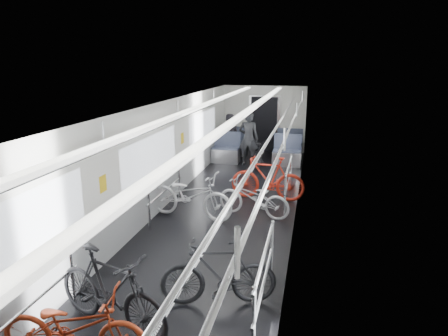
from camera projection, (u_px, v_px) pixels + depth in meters
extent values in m
cube|color=black|center=(220.00, 222.00, 8.34)|extent=(3.00, 14.00, 0.01)
cube|color=white|center=(220.00, 107.00, 7.71)|extent=(3.00, 14.00, 0.02)
cube|color=silver|center=(151.00, 163.00, 8.34)|extent=(0.02, 14.00, 2.40)
cube|color=silver|center=(296.00, 171.00, 7.70)|extent=(0.02, 14.00, 2.40)
cube|color=silver|center=(264.00, 119.00, 14.62)|extent=(3.00, 0.02, 2.40)
cube|color=white|center=(220.00, 222.00, 8.33)|extent=(0.08, 13.80, 0.01)
cube|color=gray|center=(154.00, 197.00, 8.53)|extent=(0.01, 13.90, 0.90)
cube|color=gray|center=(293.00, 207.00, 7.91)|extent=(0.01, 13.90, 0.90)
cube|color=white|center=(152.00, 153.00, 8.29)|extent=(0.01, 10.80, 0.75)
cube|color=white|center=(295.00, 161.00, 7.66)|extent=(0.01, 10.80, 0.75)
cube|color=white|center=(193.00, 109.00, 7.84)|extent=(0.14, 13.40, 0.05)
cube|color=white|center=(248.00, 111.00, 7.61)|extent=(0.14, 13.40, 0.05)
cube|color=black|center=(264.00, 125.00, 14.61)|extent=(0.95, 0.10, 2.00)
imported|color=maroon|center=(74.00, 327.00, 4.38)|extent=(1.71, 0.79, 0.87)
imported|color=black|center=(110.00, 290.00, 4.90)|extent=(1.86, 1.04, 1.08)
imported|color=#B9BABF|center=(190.00, 195.00, 8.47)|extent=(2.00, 0.95, 1.01)
imported|color=black|center=(218.00, 273.00, 5.42)|extent=(1.66, 0.85, 0.96)
imported|color=#ABABB0|center=(253.00, 198.00, 8.55)|extent=(1.69, 0.89, 0.84)
imported|color=red|center=(268.00, 178.00, 9.57)|extent=(1.81, 0.60, 1.07)
imported|color=black|center=(259.00, 152.00, 12.71)|extent=(0.89, 1.83, 0.92)
imported|color=black|center=(248.00, 138.00, 12.67)|extent=(0.66, 0.46, 1.75)
imported|color=#28262C|center=(229.00, 136.00, 13.70)|extent=(0.83, 0.69, 1.53)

